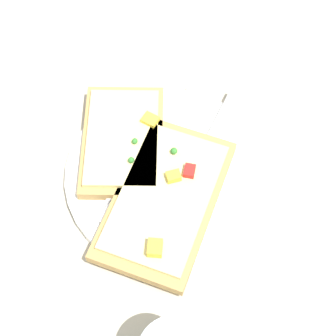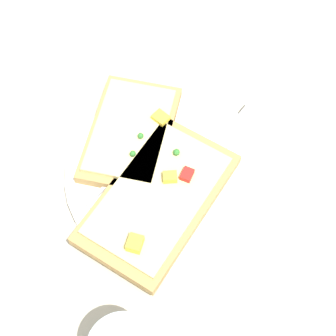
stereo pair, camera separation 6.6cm
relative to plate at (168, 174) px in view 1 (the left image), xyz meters
The scene contains 7 objects.
ground_plane 0.01m from the plate, ahead, with size 4.00×4.00×0.00m, color #BCB29E.
plate is the anchor object (origin of this frame).
fork 0.03m from the plate, ahead, with size 0.04×0.22×0.01m.
knife 0.06m from the plate, 122.74° to the right, with size 0.02×0.22×0.01m.
pizza_slice_main 0.04m from the plate, 110.35° to the left, with size 0.13×0.20×0.03m.
pizza_slice_corner 0.07m from the plate, 10.64° to the right, with size 0.15×0.18×0.03m.
crumb_scatter 0.02m from the plate, 128.18° to the right, with size 0.04×0.06×0.01m.
Camera 1 is at (-0.13, 0.29, 0.60)m, focal length 60.00 mm.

